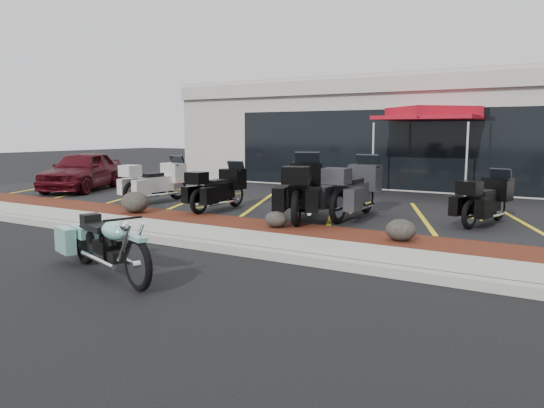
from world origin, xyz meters
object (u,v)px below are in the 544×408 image
Objects in this scene: hero_cruiser at (138,256)px; parked_car at (82,171)px; popup_canopy at (432,115)px; touring_white at (177,177)px; traffic_cone at (346,189)px.

hero_cruiser is 0.70× the size of parked_car.
parked_car is 11.33m from popup_canopy.
popup_canopy is (0.68, 11.55, 2.09)m from hero_cruiser.
touring_white is at bearing -149.36° from popup_canopy.
touring_white is at bearing 147.23° from hero_cruiser.
traffic_cone is at bearing 116.47° from hero_cruiser.
popup_canopy is at bearing -44.70° from touring_white.
parked_car is 8.71m from traffic_cone.
popup_canopy is at bearing 105.93° from hero_cruiser.
popup_canopy is (1.88, 2.03, 2.17)m from traffic_cone.
popup_canopy is at bearing 47.28° from traffic_cone.
traffic_cone is (3.98, 2.87, -0.38)m from touring_white.
popup_canopy is (10.16, 4.70, 1.77)m from parked_car.
parked_car reaches higher than touring_white.
touring_white is at bearing -27.43° from parked_car.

